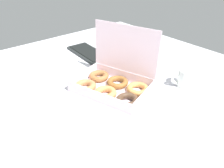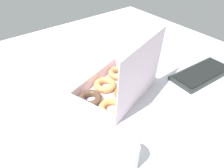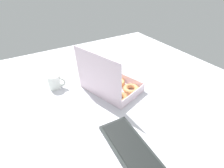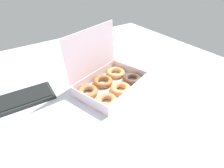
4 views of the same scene
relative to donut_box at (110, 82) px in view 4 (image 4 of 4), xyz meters
The scene contains 4 objects.
ground_plane 5.61cm from the donut_box, 116.68° to the right, with size 180.00×180.00×2.00cm, color silver.
donut_box is the anchor object (origin of this frame).
keyboard 47.71cm from the donut_box, 160.20° to the left, with size 35.95×17.10×2.20cm.
coffee_mug 37.84cm from the donut_box, 55.27° to the left, with size 9.33×11.16×9.62cm.
Camera 4 is at (-42.16, -62.21, 57.93)cm, focal length 28.00 mm.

